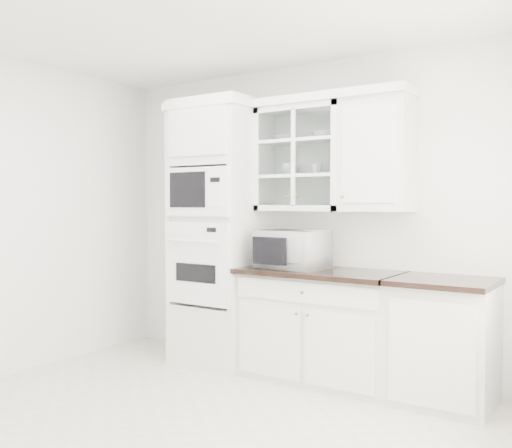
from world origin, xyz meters
The scene contains 13 objects.
ground centered at (0.00, 0.00, 0.01)m, with size 4.00×3.50×0.01m, color beige.
room_shell centered at (0.00, 0.43, 1.78)m, with size 4.00×3.50×2.70m.
oven_column centered at (-0.75, 1.42, 1.20)m, with size 0.76×0.68×2.40m.
base_cabinet_run centered at (0.28, 1.45, 0.46)m, with size 1.32×0.67×0.92m.
extra_base_cabinet centered at (1.28, 1.45, 0.46)m, with size 0.72×0.67×0.92m.
upper_cabinet_glass centered at (0.03, 1.58, 1.85)m, with size 0.80×0.33×0.90m.
upper_cabinet_solid centered at (0.71, 1.58, 1.85)m, with size 0.55×0.33×0.90m, color silver.
crown_molding centered at (-0.07, 1.56, 2.33)m, with size 2.14×0.38×0.07m, color white.
countertop_microwave centered at (0.04, 1.41, 1.08)m, with size 0.55×0.46×0.32m, color white.
bowl_a centered at (-0.14, 1.58, 2.03)m, with size 0.20×0.20×0.05m, color white.
bowl_b centered at (0.23, 1.60, 2.04)m, with size 0.20×0.20×0.06m, color white.
cup_a centered at (-0.12, 1.60, 1.76)m, with size 0.14×0.14×0.11m, color white.
cup_b centered at (0.16, 1.59, 1.76)m, with size 0.10×0.10×0.10m, color white.
Camera 1 is at (2.44, -2.73, 1.46)m, focal length 40.00 mm.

